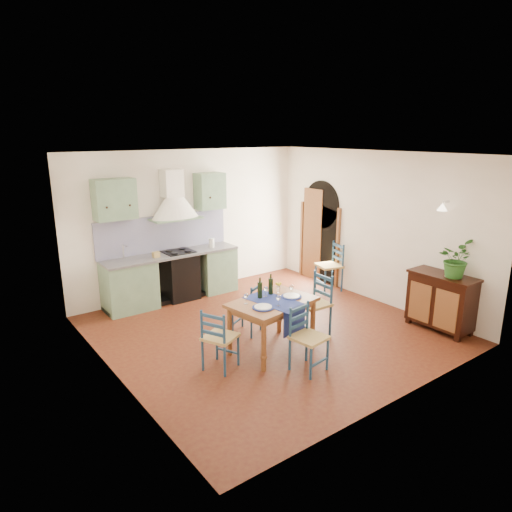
{
  "coord_description": "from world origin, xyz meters",
  "views": [
    {
      "loc": [
        -4.23,
        -5.38,
        3.12
      ],
      "look_at": [
        -0.02,
        0.3,
        1.19
      ],
      "focal_mm": 32.0,
      "sensor_mm": 36.0,
      "label": 1
    }
  ],
  "objects_px": {
    "chair_near": "(307,337)",
    "sideboard": "(441,300)",
    "dining_table": "(273,306)",
    "potted_plant": "(455,259)"
  },
  "relations": [
    {
      "from": "dining_table",
      "to": "potted_plant",
      "type": "bearing_deg",
      "value": -24.38
    },
    {
      "from": "chair_near",
      "to": "potted_plant",
      "type": "height_order",
      "value": "potted_plant"
    },
    {
      "from": "sideboard",
      "to": "potted_plant",
      "type": "distance_m",
      "value": 0.74
    },
    {
      "from": "dining_table",
      "to": "chair_near",
      "type": "distance_m",
      "value": 0.75
    },
    {
      "from": "dining_table",
      "to": "chair_near",
      "type": "height_order",
      "value": "dining_table"
    },
    {
      "from": "dining_table",
      "to": "potted_plant",
      "type": "relative_size",
      "value": 2.24
    },
    {
      "from": "dining_table",
      "to": "potted_plant",
      "type": "height_order",
      "value": "potted_plant"
    },
    {
      "from": "dining_table",
      "to": "sideboard",
      "type": "relative_size",
      "value": 1.27
    },
    {
      "from": "dining_table",
      "to": "sideboard",
      "type": "xyz_separation_m",
      "value": [
        2.64,
        -1.03,
        -0.17
      ]
    },
    {
      "from": "chair_near",
      "to": "sideboard",
      "type": "height_order",
      "value": "sideboard"
    }
  ]
}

